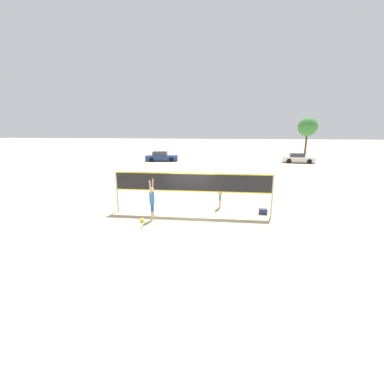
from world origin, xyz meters
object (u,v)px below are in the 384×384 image
object	(u,v)px
parked_car_mid	(298,158)
tree_left_cluster	(308,127)
player_blocker	(220,190)
gear_bag	(263,212)
player_spiker	(152,199)
parked_car_near	(161,157)
volleyball_net	(192,184)
volleyball	(142,220)

from	to	relation	value
parked_car_mid	tree_left_cluster	world-z (taller)	tree_left_cluster
player_blocker	gear_bag	bearing A→B (deg)	68.69
player_blocker	player_spiker	bearing A→B (deg)	-54.07
parked_car_near	tree_left_cluster	world-z (taller)	tree_left_cluster
player_spiker	gear_bag	distance (m)	6.45
volleyball_net	player_spiker	size ratio (longest dim) A/B	4.01
volleyball_net	player_blocker	bearing A→B (deg)	42.94
player_blocker	parked_car_mid	size ratio (longest dim) A/B	0.47
volleyball_net	gear_bag	size ratio (longest dim) A/B	19.67
volleyball_net	parked_car_near	world-z (taller)	volleyball_net
volleyball_net	tree_left_cluster	size ratio (longest dim) A/B	1.38
player_blocker	parked_car_near	world-z (taller)	player_blocker
volleyball_net	volleyball	xyz separation A→B (m)	(-2.50, -1.58, -1.66)
volleyball	parked_car_near	xyz separation A→B (m)	(-4.84, 25.29, 0.52)
gear_bag	parked_car_mid	world-z (taller)	parked_car_mid
player_blocker	parked_car_mid	bearing A→B (deg)	154.30
parked_car_near	parked_car_mid	world-z (taller)	parked_car_near
volleyball	parked_car_mid	size ratio (longest dim) A/B	0.05
volleyball	player_blocker	bearing A→B (deg)	36.81
volleyball_net	gear_bag	distance (m)	4.45
player_spiker	gear_bag	xyz separation A→B (m)	(6.14, 1.66, -1.04)
player_spiker	tree_left_cluster	xyz separation A→B (m)	(17.40, 31.82, 3.77)
parked_car_near	volleyball	bearing A→B (deg)	-85.90
volleyball_net	player_blocker	size ratio (longest dim) A/B	4.19
gear_bag	tree_left_cluster	distance (m)	32.55
parked_car_mid	tree_left_cluster	xyz separation A→B (m)	(2.88, 6.56, 4.35)
parked_car_near	volleyball_net	bearing A→B (deg)	-79.53
tree_left_cluster	gear_bag	bearing A→B (deg)	-110.48
volleyball	parked_car_mid	distance (m)	29.75
player_spiker	volleyball	size ratio (longest dim) A/B	9.81
gear_bag	parked_car_mid	distance (m)	25.05
volleyball_net	tree_left_cluster	xyz separation A→B (m)	(15.37, 30.67, 3.18)
parked_car_near	tree_left_cluster	size ratio (longest dim) A/B	0.75
player_blocker	parked_car_mid	distance (m)	25.11
volleyball_net	player_blocker	xyz separation A→B (m)	(1.60, 1.49, -0.64)
parked_car_mid	tree_left_cluster	size ratio (longest dim) A/B	0.70
player_blocker	tree_left_cluster	xyz separation A→B (m)	(13.77, 29.18, 3.83)
parked_car_near	parked_car_mid	distance (m)	19.83
volleyball	parked_car_mid	world-z (taller)	parked_car_mid
volleyball	parked_car_near	size ratio (longest dim) A/B	0.05
parked_car_mid	parked_car_near	bearing A→B (deg)	-171.78
volleyball_net	parked_car_near	size ratio (longest dim) A/B	1.84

